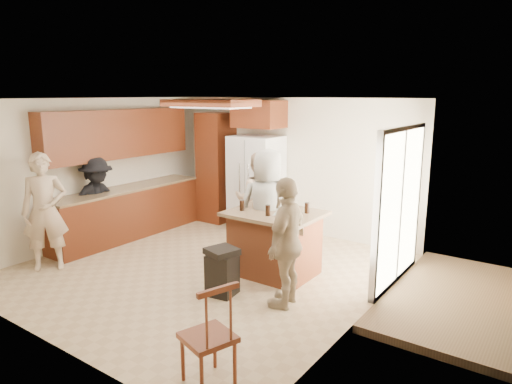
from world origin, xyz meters
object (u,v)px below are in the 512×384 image
Objects in this scene: person_behind_right at (268,210)px; person_counter at (98,202)px; refrigerator at (256,184)px; person_behind_left at (257,199)px; person_side_right at (287,242)px; person_front_left at (45,212)px; trash_bin at (222,271)px; kitchen_island at (275,242)px; spindle_chair at (209,338)px.

person_behind_right is 1.17× the size of person_counter.
person_counter is 2.86m from refrigerator.
person_side_right reaches higher than person_behind_left.
person_front_left reaches higher than trash_bin.
person_side_right is 3.80m from person_counter.
person_behind_left is 0.91m from refrigerator.
person_counter reaches higher than kitchen_island.
refrigerator is 1.81× the size of spindle_chair.
trash_bin is at bearing 63.83° from person_behind_right.
person_behind_left is 1.10m from person_behind_right.
refrigerator reaches higher than kitchen_island.
person_behind_left reaches higher than spindle_chair.
refrigerator is at bearing -77.96° from person_behind_right.
person_side_right is 0.90× the size of refrigerator.
person_counter is 1.20× the size of kitchen_island.
person_behind_left reaches higher than person_counter.
person_front_left is 2.78× the size of trash_bin.
person_behind_right is 1.00× the size of refrigerator.
person_counter is 4.47m from spindle_chair.
kitchen_island is 1.29× the size of spindle_chair.
person_behind_right is 2.00m from refrigerator.
trash_bin is 1.89m from spindle_chair.
person_front_left is 1.12m from person_counter.
kitchen_island is at bearing -47.97° from refrigerator.
person_behind_left is at bearing -145.16° from person_side_right.
trash_bin is (2.70, 0.79, -0.56)m from person_front_left.
person_front_left is 3.40m from kitchen_island.
person_front_left is 1.09× the size of person_side_right.
kitchen_island is at bearing 110.42° from spindle_chair.
person_behind_right reaches higher than person_side_right.
refrigerator is (1.64, 2.34, 0.13)m from person_counter.
person_behind_right reaches higher than refrigerator.
person_side_right is at bearing 104.29° from person_behind_left.
refrigerator is at bearing 132.03° from kitchen_island.
person_counter is (-2.18, -1.62, -0.04)m from person_behind_left.
person_behind_right is (0.75, -0.80, 0.10)m from person_behind_left.
kitchen_island is 2.68m from spindle_chair.
person_counter is (-2.93, -0.81, -0.13)m from person_behind_right.
person_front_left reaches higher than person_side_right.
person_behind_right is at bearing 103.48° from person_behind_left.
refrigerator is 2.27m from kitchen_island.
person_side_right is 0.99m from trash_bin.
kitchen_island is 2.03× the size of trash_bin.
person_behind_right is 2.87× the size of trash_bin.
person_counter is 0.85× the size of refrigerator.
person_behind_left is 3.94m from spindle_chair.
person_behind_left is 2.34m from person_side_right.
person_side_right is at bearing -37.14° from person_front_left.
kitchen_island is at bearing 120.01° from person_behind_right.
person_front_left is 1.37× the size of kitchen_island.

